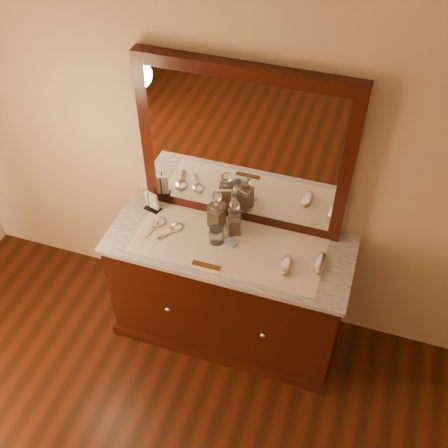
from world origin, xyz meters
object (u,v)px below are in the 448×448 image
at_px(dresser_cabinet, 229,290).
at_px(decanter_right, 234,220).
at_px(hand_mirror_outer, 157,224).
at_px(mirror_frame, 244,149).
at_px(hand_mirror_inner, 174,229).
at_px(decanter_left, 216,213).
at_px(brush_far, 320,264).
at_px(pin_dish, 231,242).
at_px(brush_near, 286,266).
at_px(napkin_rack, 152,202).
at_px(comb, 206,265).

relative_size(dresser_cabinet, decanter_right, 5.63).
bearing_deg(hand_mirror_outer, mirror_frame, 27.60).
bearing_deg(hand_mirror_inner, mirror_frame, 35.25).
bearing_deg(decanter_left, brush_far, -11.28).
distance_m(pin_dish, decanter_left, 0.20).
bearing_deg(brush_near, hand_mirror_inner, 172.93).
height_order(napkin_rack, hand_mirror_outer, napkin_rack).
distance_m(mirror_frame, comb, 0.67).
xyz_separation_m(mirror_frame, decanter_right, (0.00, -0.15, -0.40)).
xyz_separation_m(brush_near, brush_far, (0.18, 0.07, 0.00)).
distance_m(decanter_right, hand_mirror_inner, 0.37).
distance_m(decanter_right, brush_near, 0.40).
xyz_separation_m(decanter_left, brush_near, (0.47, -0.20, -0.08)).
distance_m(pin_dish, brush_near, 0.36).
bearing_deg(napkin_rack, hand_mirror_inner, -33.83).
height_order(mirror_frame, comb, mirror_frame).
distance_m(pin_dish, comb, 0.22).
height_order(brush_far, hand_mirror_outer, brush_far).
bearing_deg(mirror_frame, comb, -98.58).
bearing_deg(dresser_cabinet, hand_mirror_outer, 179.21).
bearing_deg(mirror_frame, decanter_right, -89.80).
xyz_separation_m(comb, decanter_left, (-0.05, 0.32, 0.10)).
bearing_deg(decanter_left, brush_near, -23.15).
xyz_separation_m(mirror_frame, decanter_left, (-0.12, -0.13, -0.40)).
distance_m(comb, brush_near, 0.44).
bearing_deg(decanter_right, hand_mirror_inner, -165.20).
bearing_deg(hand_mirror_outer, brush_far, -1.20).
bearing_deg(brush_near, napkin_rack, 166.42).
relative_size(mirror_frame, hand_mirror_outer, 5.78).
bearing_deg(brush_near, dresser_cabinet, 166.30).
distance_m(decanter_left, decanter_right, 0.12).
height_order(decanter_left, hand_mirror_outer, decanter_left).
xyz_separation_m(comb, hand_mirror_outer, (-0.39, 0.21, 0.00)).
xyz_separation_m(pin_dish, hand_mirror_inner, (-0.35, 0.00, 0.00)).
distance_m(dresser_cabinet, napkin_rack, 0.75).
relative_size(decanter_right, brush_far, 1.55).
bearing_deg(brush_far, hand_mirror_inner, 179.02).
distance_m(dresser_cabinet, pin_dish, 0.45).
xyz_separation_m(decanter_right, hand_mirror_outer, (-0.46, -0.09, -0.09)).
xyz_separation_m(decanter_left, hand_mirror_inner, (-0.23, -0.11, -0.09)).
bearing_deg(comb, brush_far, 17.31).
relative_size(napkin_rack, decanter_left, 0.60).
bearing_deg(pin_dish, napkin_rack, 166.58).
relative_size(mirror_frame, hand_mirror_inner, 6.43).
distance_m(brush_far, hand_mirror_outer, 0.99).
distance_m(decanter_left, brush_near, 0.52).
height_order(mirror_frame, brush_far, mirror_frame).
relative_size(mirror_frame, decanter_left, 4.58).
bearing_deg(brush_near, decanter_right, 153.24).
relative_size(mirror_frame, decanter_right, 4.83).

